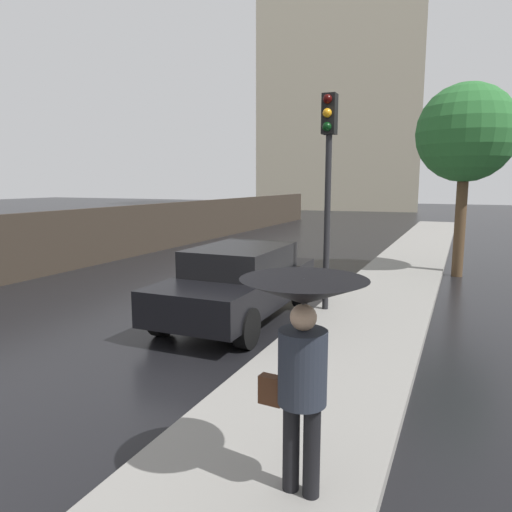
{
  "coord_description": "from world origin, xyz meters",
  "views": [
    {
      "loc": [
        6.69,
        -2.58,
        2.67
      ],
      "look_at": [
        2.15,
        7.67,
        0.91
      ],
      "focal_mm": 33.17,
      "sensor_mm": 36.0,
      "label": 1
    }
  ],
  "objects_px": {
    "pedestrian_with_umbrella_near": "(303,329)",
    "street_tree_near": "(466,134)",
    "traffic_light": "(328,162)",
    "car_black_mid_road": "(239,281)"
  },
  "relations": [
    {
      "from": "pedestrian_with_umbrella_near",
      "to": "traffic_light",
      "type": "bearing_deg",
      "value": -71.91
    },
    {
      "from": "pedestrian_with_umbrella_near",
      "to": "traffic_light",
      "type": "distance_m",
      "value": 5.98
    },
    {
      "from": "pedestrian_with_umbrella_near",
      "to": "street_tree_near",
      "type": "distance_m",
      "value": 11.4
    },
    {
      "from": "car_black_mid_road",
      "to": "traffic_light",
      "type": "xyz_separation_m",
      "value": [
        1.47,
        0.92,
        2.28
      ]
    },
    {
      "from": "pedestrian_with_umbrella_near",
      "to": "traffic_light",
      "type": "relative_size",
      "value": 0.43
    },
    {
      "from": "car_black_mid_road",
      "to": "pedestrian_with_umbrella_near",
      "type": "distance_m",
      "value": 5.54
    },
    {
      "from": "traffic_light",
      "to": "street_tree_near",
      "type": "height_order",
      "value": "street_tree_near"
    },
    {
      "from": "car_black_mid_road",
      "to": "pedestrian_with_umbrella_near",
      "type": "height_order",
      "value": "pedestrian_with_umbrella_near"
    },
    {
      "from": "car_black_mid_road",
      "to": "pedestrian_with_umbrella_near",
      "type": "xyz_separation_m",
      "value": [
        2.84,
        -4.7,
        0.77
      ]
    },
    {
      "from": "car_black_mid_road",
      "to": "traffic_light",
      "type": "distance_m",
      "value": 2.87
    }
  ]
}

